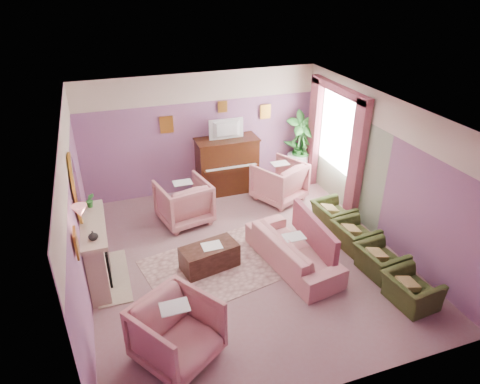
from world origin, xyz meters
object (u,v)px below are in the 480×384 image
object	(u,v)px
floral_armchair_left	(184,200)
floral_armchair_front	(177,330)
coffee_table	(209,257)
olive_chair_c	(355,232)
floral_armchair_right	(279,180)
olive_chair_d	(333,211)
sofa	(293,245)
television	(227,128)
olive_chair_a	(412,286)
olive_chair_b	(381,257)
side_table	(297,168)
piano	(227,166)

from	to	relation	value
floral_armchair_left	floral_armchair_front	bearing A→B (deg)	-103.79
coffee_table	olive_chair_c	world-z (taller)	olive_chair_c
floral_armchair_right	olive_chair_d	bearing A→B (deg)	-66.98
floral_armchair_right	olive_chair_c	distance (m)	2.32
floral_armchair_front	sofa	bearing A→B (deg)	30.41
sofa	floral_armchair_front	bearing A→B (deg)	-149.59
television	olive_chair_a	distance (m)	5.06
sofa	floral_armchair_left	world-z (taller)	floral_armchair_left
olive_chair_b	floral_armchair_left	bearing A→B (deg)	135.42
coffee_table	side_table	distance (m)	4.06
floral_armchair_right	olive_chair_b	size ratio (longest dim) A/B	1.30
olive_chair_a	olive_chair_b	distance (m)	0.82
floral_armchair_front	olive_chair_c	bearing A→B (deg)	21.90
piano	floral_armchair_left	bearing A→B (deg)	-140.74
olive_chair_b	side_table	distance (m)	3.84
floral_armchair_left	side_table	bearing A→B (deg)	17.98
coffee_table	floral_armchair_left	size ratio (longest dim) A/B	0.97
television	olive_chair_b	size ratio (longest dim) A/B	1.02
coffee_table	floral_armchair_left	xyz separation A→B (m)	(-0.08, 1.71, 0.29)
floral_armchair_left	olive_chair_d	world-z (taller)	floral_armchair_left
olive_chair_a	television	bearing A→B (deg)	108.88
sofa	olive_chair_d	bearing A→B (deg)	34.37
television	olive_chair_a	xyz separation A→B (m)	(1.59, -4.64, -1.26)
olive_chair_d	side_table	world-z (taller)	side_table
coffee_table	olive_chair_c	size ratio (longest dim) A/B	1.27
television	olive_chair_a	bearing A→B (deg)	-71.12
television	olive_chair_b	distance (m)	4.32
olive_chair_d	television	bearing A→B (deg)	126.05
coffee_table	olive_chair_b	size ratio (longest dim) A/B	1.27
coffee_table	floral_armchair_right	xyz separation A→B (m)	(2.19, 1.93, 0.29)
olive_chair_c	piano	bearing A→B (deg)	117.49
piano	floral_armchair_front	size ratio (longest dim) A/B	1.36
floral_armchair_left	olive_chair_c	bearing A→B (deg)	-34.97
sofa	olive_chair_d	distance (m)	1.63
olive_chair_a	olive_chair_c	xyz separation A→B (m)	(0.00, 1.64, 0.00)
floral_armchair_left	olive_chair_a	distance (m)	4.64
olive_chair_a	side_table	world-z (taller)	side_table
olive_chair_b	side_table	xyz separation A→B (m)	(0.23, 3.83, 0.01)
olive_chair_b	coffee_table	bearing A→B (deg)	158.14
floral_armchair_right	side_table	xyz separation A→B (m)	(0.83, 0.78, -0.16)
olive_chair_b	olive_chair_c	world-z (taller)	same
floral_armchair_front	floral_armchair_left	bearing A→B (deg)	76.21
olive_chair_a	side_table	xyz separation A→B (m)	(0.23, 4.65, 0.01)
floral_armchair_right	floral_armchair_front	bearing A→B (deg)	-129.99
piano	television	distance (m)	0.95
piano	coffee_table	bearing A→B (deg)	-113.59
piano	floral_armchair_left	size ratio (longest dim) A/B	1.36
piano	olive_chair_c	bearing A→B (deg)	-62.51
television	side_table	size ratio (longest dim) A/B	1.14
coffee_table	olive_chair_c	bearing A→B (deg)	-6.12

